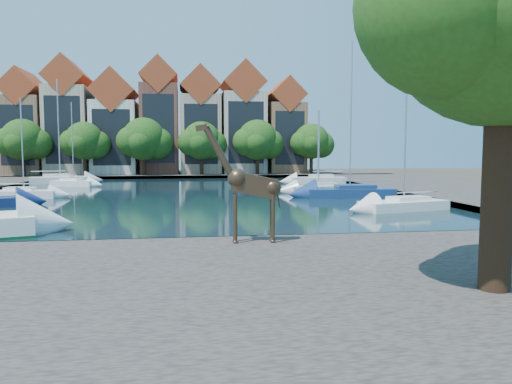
{
  "coord_description": "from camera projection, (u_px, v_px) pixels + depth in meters",
  "views": [
    {
      "loc": [
        -0.53,
        -20.8,
        4.2
      ],
      "look_at": [
        2.66,
        1.21,
        2.25
      ],
      "focal_mm": 35.0,
      "sensor_mm": 36.0,
      "label": 1
    }
  ],
  "objects": [
    {
      "name": "far_tree_mid_east",
      "position": [
        202.0,
        142.0,
        70.59
      ],
      "size": [
        7.02,
        5.4,
        7.52
      ],
      "color": "#332114",
      "rests_on": "far_quay"
    },
    {
      "name": "townhouse_center",
      "position": [
        160.0,
        121.0,
        74.85
      ],
      "size": [
        5.44,
        9.18,
        16.93
      ],
      "color": "brown",
      "rests_on": "far_quay"
    },
    {
      "name": "giraffe_statue",
      "position": [
        248.0,
        185.0,
        19.52
      ],
      "size": [
        3.26,
        0.62,
        4.65
      ],
      "color": "#3E2D1F",
      "rests_on": "near_quay"
    },
    {
      "name": "sailboat_left_d",
      "position": [
        74.0,
        182.0,
        54.31
      ],
      "size": [
        5.05,
        3.28,
        9.09
      ],
      "color": "white",
      "rests_on": "water_basin"
    },
    {
      "name": "sailboat_left_e",
      "position": [
        60.0,
        178.0,
        58.83
      ],
      "size": [
        7.12,
        4.0,
        12.16
      ],
      "color": "white",
      "rests_on": "water_basin"
    },
    {
      "name": "far_tree_far_west",
      "position": [
        23.0,
        141.0,
        67.15
      ],
      "size": [
        7.28,
        5.6,
        7.68
      ],
      "color": "#332114",
      "rests_on": "far_quay"
    },
    {
      "name": "townhouse_west_end",
      "position": [
        27.0,
        127.0,
        72.22
      ],
      "size": [
        5.44,
        9.18,
        14.93
      ],
      "color": "#7F6045",
      "rests_on": "far_quay"
    },
    {
      "name": "townhouse_east_end",
      "position": [
        284.0,
        130.0,
        77.67
      ],
      "size": [
        5.44,
        9.18,
        14.43
      ],
      "color": "brown",
      "rests_on": "far_quay"
    },
    {
      "name": "townhouse_east_inner",
      "position": [
        200.0,
        125.0,
        75.76
      ],
      "size": [
        5.94,
        9.18,
        15.79
      ],
      "color": "tan",
      "rests_on": "far_quay"
    },
    {
      "name": "near_quay",
      "position": [
        204.0,
        289.0,
        14.03
      ],
      "size": [
        50.0,
        14.0,
        0.5
      ],
      "primitive_type": "cube",
      "color": "#4D4742",
      "rests_on": "ground"
    },
    {
      "name": "right_quay",
      "position": [
        451.0,
        189.0,
        48.17
      ],
      "size": [
        14.0,
        52.0,
        0.5
      ],
      "primitive_type": "cube",
      "color": "#4D4742",
      "rests_on": "ground"
    },
    {
      "name": "townhouse_west_mid",
      "position": [
        70.0,
        121.0,
        73.0
      ],
      "size": [
        5.94,
        9.18,
        16.79
      ],
      "color": "#B9A68E",
      "rests_on": "far_quay"
    },
    {
      "name": "water_basin",
      "position": [
        190.0,
        195.0,
        44.61
      ],
      "size": [
        38.0,
        50.0,
        0.08
      ],
      "primitive_type": "cube",
      "color": "black",
      "rests_on": "ground"
    },
    {
      "name": "sailboat_right_c",
      "position": [
        318.0,
        187.0,
        46.89
      ],
      "size": [
        5.97,
        2.82,
        7.63
      ],
      "color": "silver",
      "rests_on": "water_basin"
    },
    {
      "name": "townhouse_east_mid",
      "position": [
        242.0,
        123.0,
        76.66
      ],
      "size": [
        6.43,
        9.18,
        16.65
      ],
      "color": "beige",
      "rests_on": "far_quay"
    },
    {
      "name": "far_tree_far_east",
      "position": [
        312.0,
        142.0,
        72.88
      ],
      "size": [
        6.76,
        5.2,
        7.36
      ],
      "color": "#332114",
      "rests_on": "far_quay"
    },
    {
      "name": "sailboat_left_c",
      "position": [
        24.0,
        192.0,
        41.34
      ],
      "size": [
        5.26,
        2.06,
        8.24
      ],
      "color": "white",
      "rests_on": "water_basin"
    },
    {
      "name": "townhouse_west_inner",
      "position": [
        116.0,
        127.0,
        74.01
      ],
      "size": [
        6.43,
        9.18,
        15.15
      ],
      "color": "white",
      "rests_on": "far_quay"
    },
    {
      "name": "sailboat_right_a",
      "position": [
        404.0,
        203.0,
        33.27
      ],
      "size": [
        6.38,
        3.6,
        9.75
      ],
      "color": "white",
      "rests_on": "water_basin"
    },
    {
      "name": "far_quay",
      "position": [
        187.0,
        174.0,
        76.14
      ],
      "size": [
        60.0,
        16.0,
        0.5
      ],
      "primitive_type": "cube",
      "color": "#4D4742",
      "rests_on": "ground"
    },
    {
      "name": "ground",
      "position": [
        198.0,
        249.0,
        20.95
      ],
      "size": [
        160.0,
        160.0,
        0.0
      ],
      "primitive_type": "plane",
      "color": "#38332B",
      "rests_on": "ground"
    },
    {
      "name": "far_tree_mid_west",
      "position": [
        145.0,
        141.0,
        69.43
      ],
      "size": [
        7.8,
        6.0,
        8.0
      ],
      "color": "#332114",
      "rests_on": "far_quay"
    },
    {
      "name": "far_tree_east",
      "position": [
        258.0,
        141.0,
        71.72
      ],
      "size": [
        7.54,
        5.8,
        7.84
      ],
      "color": "#332114",
      "rests_on": "far_quay"
    },
    {
      "name": "sailboat_right_d",
      "position": [
        318.0,
        179.0,
        58.34
      ],
      "size": [
        6.45,
        2.71,
        8.5
      ],
      "color": "silver",
      "rests_on": "water_basin"
    },
    {
      "name": "plane_tree",
      "position": [
        510.0,
        10.0,
        12.49
      ],
      "size": [
        8.32,
        6.4,
        10.62
      ],
      "color": "#332114",
      "rests_on": "near_quay"
    },
    {
      "name": "sailboat_right_b",
      "position": [
        350.0,
        190.0,
        42.34
      ],
      "size": [
        7.48,
        2.92,
        13.02
      ],
      "color": "navy",
      "rests_on": "water_basin"
    },
    {
      "name": "far_tree_west",
      "position": [
        85.0,
        142.0,
        68.3
      ],
      "size": [
        6.76,
        5.2,
        7.36
      ],
      "color": "#332114",
      "rests_on": "far_quay"
    }
  ]
}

